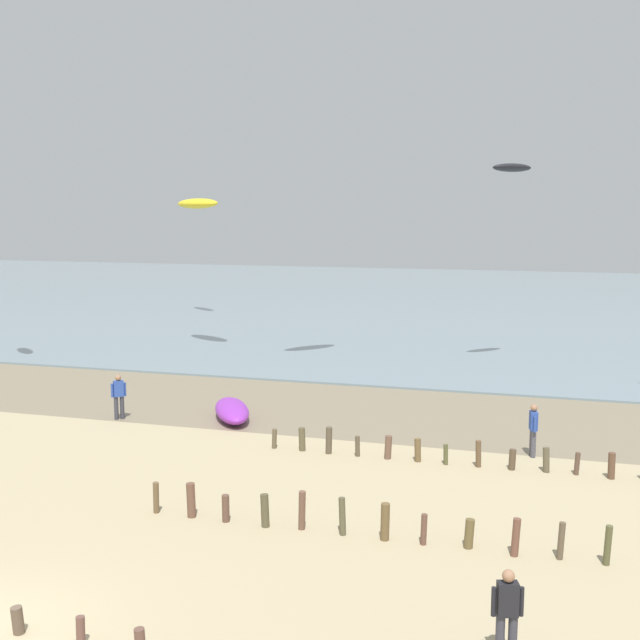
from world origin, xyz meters
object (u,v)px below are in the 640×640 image
object	(u,v)px
grounded_kite	(232,410)
kite_aloft_5	(194,204)
person_left_flank	(119,395)
kite_aloft_1	(197,203)
person_nearest_camera	(533,429)
person_right_flank	(507,613)
kite_aloft_3	(512,168)

from	to	relation	value
grounded_kite	kite_aloft_5	distance (m)	30.26
person_left_flank	kite_aloft_1	distance (m)	16.18
person_nearest_camera	person_right_flank	bearing A→B (deg)	-90.77
person_left_flank	person_right_flank	xyz separation A→B (m)	(14.92, -12.55, 0.00)
kite_aloft_3	person_nearest_camera	bearing A→B (deg)	50.40
person_nearest_camera	kite_aloft_3	world-z (taller)	kite_aloft_3
person_right_flank	kite_aloft_3	distance (m)	27.86
person_left_flank	grounded_kite	xyz separation A→B (m)	(4.09, 1.18, -0.58)
person_nearest_camera	kite_aloft_1	distance (m)	24.40
grounded_kite	kite_aloft_3	bearing A→B (deg)	-65.96
kite_aloft_5	person_left_flank	bearing A→B (deg)	148.32
person_right_flank	kite_aloft_3	bearing A→B (deg)	93.17
person_nearest_camera	person_right_flank	distance (m)	12.19
kite_aloft_1	kite_aloft_5	size ratio (longest dim) A/B	1.15
person_left_flank	person_nearest_camera	bearing A→B (deg)	-1.36
person_left_flank	kite_aloft_1	size ratio (longest dim) A/B	0.50
person_left_flank	kite_aloft_5	size ratio (longest dim) A/B	0.57
grounded_kite	kite_aloft_3	distance (m)	18.37
grounded_kite	kite_aloft_5	xyz separation A→B (m)	(-13.53, 25.88, 7.90)
kite_aloft_1	grounded_kite	bearing A→B (deg)	149.78
kite_aloft_1	kite_aloft_5	distance (m)	14.40
kite_aloft_1	kite_aloft_5	world-z (taller)	kite_aloft_5
person_left_flank	person_right_flank	bearing A→B (deg)	-40.06
kite_aloft_3	person_right_flank	bearing A→B (deg)	47.04
person_nearest_camera	grounded_kite	xyz separation A→B (m)	(-11.00, 1.54, -0.58)
person_left_flank	kite_aloft_3	size ratio (longest dim) A/B	0.72
person_nearest_camera	kite_aloft_5	xyz separation A→B (m)	(-24.53, 27.42, 7.32)
person_nearest_camera	grounded_kite	world-z (taller)	person_nearest_camera
person_right_flank	kite_aloft_3	world-z (taller)	kite_aloft_3
grounded_kite	person_right_flank	bearing A→B (deg)	-171.06
person_left_flank	kite_aloft_5	xyz separation A→B (m)	(-9.44, 27.07, 7.32)
kite_aloft_1	person_nearest_camera	bearing A→B (deg)	172.08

